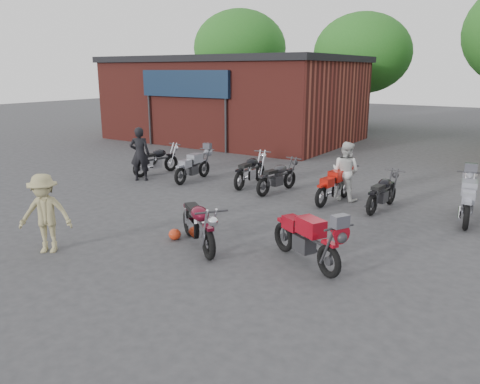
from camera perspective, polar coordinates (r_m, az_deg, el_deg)
The scene contains 17 objects.
ground at distance 9.44m, azimuth -3.22°, elevation -7.81°, with size 90.00×90.00×0.00m, color #323235.
brick_building at distance 25.40m, azimuth -0.64°, elevation 11.04°, with size 12.00×8.00×4.00m, color maroon.
tree_0 at distance 34.78m, azimuth -0.03°, elevation 15.48°, with size 6.56×6.56×8.20m, color #195A18, non-canonical shape.
tree_1 at distance 30.73m, azimuth 14.55°, elevation 14.39°, with size 5.92×5.92×7.40m, color #195A18, non-canonical shape.
vintage_motorcycle at distance 9.71m, azimuth -5.10°, elevation -3.51°, with size 2.02×0.67×1.17m, color #4D0918, non-canonical shape.
sportbike at distance 8.94m, azimuth 8.13°, elevation -5.34°, with size 1.96×0.65×1.14m, color #A50D1B, non-canonical shape.
helmet at distance 10.35m, azimuth -7.96°, elevation -5.13°, with size 0.27×0.27×0.25m, color #AF2E12.
person_dark at distance 15.94m, azimuth -12.10°, elevation 4.55°, with size 0.65×0.43×1.79m, color black.
person_light at distance 13.55m, azimuth 12.73°, elevation 2.50°, with size 0.81×0.63×1.67m, color silver.
person_tan at distance 10.16m, azimuth -22.67°, elevation -2.45°, with size 1.05×0.60×1.63m, color #9B9060.
row_bike_0 at distance 16.88m, azimuth -10.12°, elevation 4.01°, with size 1.90×0.63×1.10m, color black, non-canonical shape.
row_bike_1 at distance 15.68m, azimuth -5.72°, elevation 3.30°, with size 1.85×0.61×1.07m, color gray, non-canonical shape.
row_bike_2 at distance 14.94m, azimuth 1.29°, elevation 2.87°, with size 1.91×0.63×1.10m, color black, non-canonical shape.
row_bike_3 at distance 14.16m, azimuth 4.62°, elevation 2.05°, with size 1.81×0.60×1.05m, color #27272A, non-canonical shape.
row_bike_4 at distance 13.29m, azimuth 11.47°, elevation 1.00°, with size 1.84×0.61×1.07m, color red, non-canonical shape.
row_bike_5 at distance 12.90m, azimuth 17.01°, elevation 0.19°, with size 1.80×0.59×1.05m, color black, non-canonical shape.
row_bike_6 at distance 12.69m, azimuth 26.04°, elevation -0.61°, with size 2.03×0.67×1.18m, color #91929E, non-canonical shape.
Camera 1 is at (5.26, -6.96, 3.61)m, focal length 35.00 mm.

